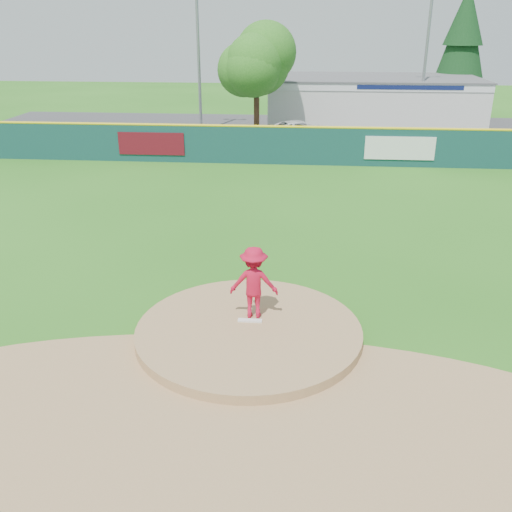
# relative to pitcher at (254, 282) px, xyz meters

# --- Properties ---
(ground) EXTENTS (120.00, 120.00, 0.00)m
(ground) POSITION_rel_pitcher_xyz_m (-0.07, -0.59, -1.18)
(ground) COLOR #286B19
(ground) RESTS_ON ground
(pitchers_mound) EXTENTS (5.50, 5.50, 0.50)m
(pitchers_mound) POSITION_rel_pitcher_xyz_m (-0.07, -0.59, -1.18)
(pitchers_mound) COLOR #9E774C
(pitchers_mound) RESTS_ON ground
(pitching_rubber) EXTENTS (0.60, 0.15, 0.04)m
(pitching_rubber) POSITION_rel_pitcher_xyz_m (-0.07, -0.29, -0.91)
(pitching_rubber) COLOR white
(pitching_rubber) RESTS_ON pitchers_mound
(infield_dirt_arc) EXTENTS (15.40, 15.40, 0.01)m
(infield_dirt_arc) POSITION_rel_pitcher_xyz_m (-0.07, -3.59, -1.17)
(infield_dirt_arc) COLOR #9E774C
(infield_dirt_arc) RESTS_ON ground
(parking_lot) EXTENTS (44.00, 16.00, 0.02)m
(parking_lot) POSITION_rel_pitcher_xyz_m (-0.07, 26.41, -1.17)
(parking_lot) COLOR #38383A
(parking_lot) RESTS_ON ground
(pitcher) EXTENTS (1.22, 0.72, 1.86)m
(pitcher) POSITION_rel_pitcher_xyz_m (0.00, 0.00, 0.00)
(pitcher) COLOR red
(pitcher) RESTS_ON pitchers_mound
(van) EXTENTS (4.80, 3.45, 1.21)m
(van) POSITION_rel_pitcher_xyz_m (0.77, 24.19, -0.55)
(van) COLOR white
(van) RESTS_ON parking_lot
(pool_building_grp) EXTENTS (15.20, 8.20, 3.31)m
(pool_building_grp) POSITION_rel_pitcher_xyz_m (5.93, 31.40, 0.49)
(pool_building_grp) COLOR silver
(pool_building_grp) RESTS_ON ground
(fence_banners) EXTENTS (16.77, 0.04, 1.20)m
(fence_banners) POSITION_rel_pitcher_xyz_m (-0.56, 17.33, -0.18)
(fence_banners) COLOR #5F0D18
(fence_banners) RESTS_ON ground
(playground_slide) EXTENTS (0.85, 2.40, 1.32)m
(playground_slide) POSITION_rel_pitcher_xyz_m (-13.89, 20.85, -0.51)
(playground_slide) COLOR #1821CD
(playground_slide) RESTS_ON ground
(outfield_fence) EXTENTS (40.00, 0.14, 2.07)m
(outfield_fence) POSITION_rel_pitcher_xyz_m (-0.07, 17.41, -0.09)
(outfield_fence) COLOR #123B3B
(outfield_fence) RESTS_ON ground
(deciduous_tree) EXTENTS (5.60, 5.60, 7.36)m
(deciduous_tree) POSITION_rel_pitcher_xyz_m (-2.07, 24.41, 3.38)
(deciduous_tree) COLOR #382314
(deciduous_tree) RESTS_ON ground
(conifer_tree) EXTENTS (4.40, 4.40, 9.50)m
(conifer_tree) POSITION_rel_pitcher_xyz_m (12.93, 35.41, 4.36)
(conifer_tree) COLOR #382314
(conifer_tree) RESTS_ON ground
(light_pole_left) EXTENTS (1.75, 0.25, 11.00)m
(light_pole_left) POSITION_rel_pitcher_xyz_m (-6.07, 26.41, 4.87)
(light_pole_left) COLOR gray
(light_pole_left) RESTS_ON ground
(light_pole_right) EXTENTS (1.75, 0.25, 10.00)m
(light_pole_right) POSITION_rel_pitcher_xyz_m (8.93, 28.41, 4.37)
(light_pole_right) COLOR gray
(light_pole_right) RESTS_ON ground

